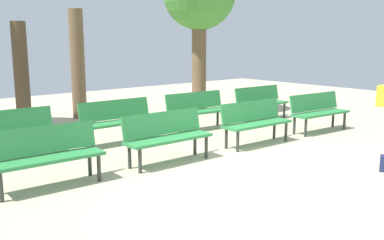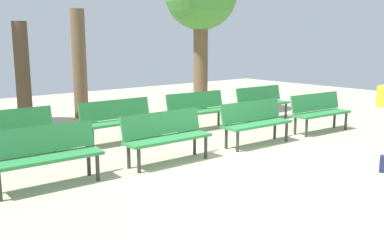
{
  "view_description": "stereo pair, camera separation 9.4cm",
  "coord_description": "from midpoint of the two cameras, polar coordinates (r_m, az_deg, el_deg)",
  "views": [
    {
      "loc": [
        -5.39,
        -4.18,
        2.11
      ],
      "look_at": [
        0.0,
        2.15,
        0.55
      ],
      "focal_mm": 40.38,
      "sensor_mm": 36.0,
      "label": 1
    },
    {
      "loc": [
        -5.32,
        -4.24,
        2.11
      ],
      "look_at": [
        0.0,
        2.15,
        0.55
      ],
      "focal_mm": 40.38,
      "sensor_mm": 36.0,
      "label": 2
    }
  ],
  "objects": [
    {
      "name": "bench_r0_c0",
      "position": [
        6.57,
        -19.11,
        -4.12
      ],
      "size": [
        1.62,
        0.55,
        0.87
      ],
      "rotation": [
        0.0,
        0.0,
        -0.04
      ],
      "color": "#2D8442",
      "rests_on": "ground_plane"
    },
    {
      "name": "bench_r0_c2",
      "position": [
        8.81,
        7.99,
        0.02
      ],
      "size": [
        1.62,
        0.54,
        0.87
      ],
      "rotation": [
        0.0,
        0.0,
        -0.04
      ],
      "color": "#2D8442",
      "rests_on": "ground_plane"
    },
    {
      "name": "bench_r0_c1",
      "position": [
        7.45,
        -3.72,
        -1.85
      ],
      "size": [
        1.61,
        0.52,
        0.87
      ],
      "rotation": [
        0.0,
        0.0,
        -0.02
      ],
      "color": "#2D8442",
      "rests_on": "ground_plane"
    },
    {
      "name": "ground_plane",
      "position": [
        7.13,
        10.99,
        -6.8
      ],
      "size": [
        24.0,
        24.0,
        0.0
      ],
      "primitive_type": "plane",
      "color": "#BCAD8E"
    },
    {
      "name": "tree_0",
      "position": [
        10.16,
        -21.81,
        4.99
      ],
      "size": [
        0.32,
        0.32,
        2.49
      ],
      "color": "#4C3A28",
      "rests_on": "ground_plane"
    },
    {
      "name": "bench_r0_c3",
      "position": [
        10.38,
        16.07,
        1.31
      ],
      "size": [
        1.63,
        0.61,
        0.87
      ],
      "rotation": [
        0.0,
        0.0,
        -0.08
      ],
      "color": "#2D8442",
      "rests_on": "ground_plane"
    },
    {
      "name": "bench_r1_c0",
      "position": [
        8.31,
        -23.23,
        -1.39
      ],
      "size": [
        1.62,
        0.54,
        0.87
      ],
      "rotation": [
        0.0,
        0.0,
        -0.04
      ],
      "color": "#2D8442",
      "rests_on": "ground_plane"
    },
    {
      "name": "tree_3",
      "position": [
        12.05,
        -15.07,
        7.13
      ],
      "size": [
        0.37,
        0.37,
        2.9
      ],
      "color": "brown",
      "rests_on": "ground_plane"
    },
    {
      "name": "bench_r1_c3",
      "position": [
        11.56,
        8.82,
        2.52
      ],
      "size": [
        1.61,
        0.52,
        0.87
      ],
      "rotation": [
        0.0,
        0.0,
        -0.03
      ],
      "color": "#2D8442",
      "rests_on": "ground_plane"
    },
    {
      "name": "bench_r1_c1",
      "position": [
        9.02,
        -10.04,
        0.21
      ],
      "size": [
        1.61,
        0.52,
        0.87
      ],
      "rotation": [
        0.0,
        0.0,
        -0.02
      ],
      "color": "#2D8442",
      "rests_on": "ground_plane"
    },
    {
      "name": "bench_r1_c2",
      "position": [
        10.18,
        0.44,
        1.55
      ],
      "size": [
        1.63,
        0.59,
        0.87
      ],
      "rotation": [
        0.0,
        0.0,
        -0.07
      ],
      "color": "#2D8442",
      "rests_on": "ground_plane"
    }
  ]
}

